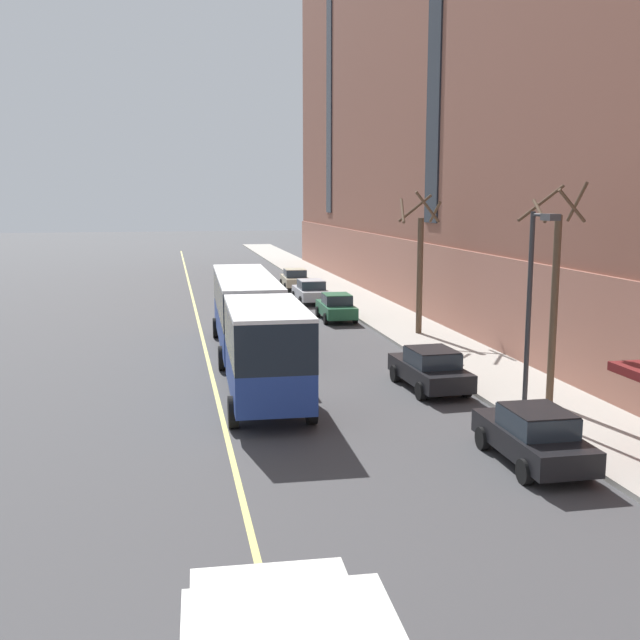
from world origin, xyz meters
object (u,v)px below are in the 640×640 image
parked_car_champagne_4 (295,279)px  fire_hydrant (459,365)px  parked_car_green_0 (336,307)px  street_tree_far_uptown (420,262)px  parked_car_black_1 (430,369)px  city_bus (251,320)px  street_lamp (533,291)px  parked_car_black_2 (534,436)px  street_tree_mid_block (554,293)px  parked_car_silver_5 (311,291)px

parked_car_champagne_4 → fire_hydrant: bearing=-86.9°
parked_car_green_0 → street_tree_far_uptown: bearing=-60.8°
parked_car_black_1 → parked_car_champagne_4: bearing=89.7°
city_bus → parked_car_green_0: 12.99m
parked_car_green_0 → street_lamp: street_lamp is taller
parked_car_black_2 → street_tree_far_uptown: 18.93m
parked_car_champagne_4 → street_tree_mid_block: 34.53m
fire_hydrant → parked_car_champagne_4: bearing=93.1°
parked_car_black_1 → street_tree_far_uptown: (3.10, 10.45, 3.02)m
fire_hydrant → parked_car_green_0: bearing=96.8°
parked_car_silver_5 → fire_hydrant: parked_car_silver_5 is taller
parked_car_black_2 → street_lamp: (1.82, 3.90, 3.35)m
parked_car_green_0 → street_tree_mid_block: (3.09, -19.06, 3.15)m
city_bus → street_lamp: size_ratio=2.85×
parked_car_black_1 → parked_car_black_2: 7.98m
parked_car_black_1 → street_lamp: size_ratio=0.69×
parked_car_black_1 → street_tree_far_uptown: bearing=73.5°
parked_car_black_2 → street_tree_mid_block: bearing=57.7°
street_tree_mid_block → fire_hydrant: bearing=106.2°
city_bus → parked_car_silver_5: 19.82m
city_bus → street_tree_mid_block: size_ratio=2.49×
street_lamp → parked_car_champagne_4: bearing=92.8°
parked_car_silver_5 → street_tree_far_uptown: size_ratio=0.64×
parked_car_black_1 → parked_car_champagne_4: 31.15m
parked_car_champagne_4 → street_tree_mid_block: (2.97, -34.26, 3.15)m
parked_car_champagne_4 → parked_car_green_0: bearing=-90.4°
street_tree_far_uptown → fire_hydrant: street_tree_far_uptown is taller
parked_car_green_0 → parked_car_silver_5: same height
city_bus → parked_car_silver_5: (6.02, 18.84, -1.28)m
parked_car_green_0 → fire_hydrant: (1.73, -14.38, -0.29)m
parked_car_champagne_4 → fire_hydrant: parked_car_champagne_4 is taller
parked_car_black_1 → street_tree_mid_block: bearing=-45.0°
parked_car_black_2 → street_lamp: bearing=65.0°
street_lamp → fire_hydrant: bearing=91.0°
parked_car_green_0 → street_tree_mid_block: bearing=-80.8°
parked_car_silver_5 → street_tree_far_uptown: bearing=-76.3°
city_bus → parked_car_green_0: city_bus is taller
parked_car_green_0 → parked_car_black_2: same height
city_bus → parked_car_silver_5: bearing=72.3°
parked_car_green_0 → parked_car_champagne_4: bearing=89.6°
parked_car_black_1 → street_lamp: 5.60m
parked_car_green_0 → parked_car_black_1: same height
parked_car_green_0 → parked_car_black_2: 23.94m
street_tree_far_uptown → parked_car_black_2: bearing=-99.4°
parked_car_silver_5 → street_lamp: size_ratio=0.72×
parked_car_black_2 → fire_hydrant: (1.72, 9.56, -0.29)m
parked_car_silver_5 → street_tree_mid_block: 26.89m
street_lamp → fire_hydrant: 6.73m
parked_car_green_0 → parked_car_black_1: 15.96m
street_tree_mid_block → parked_car_black_2: bearing=-122.3°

